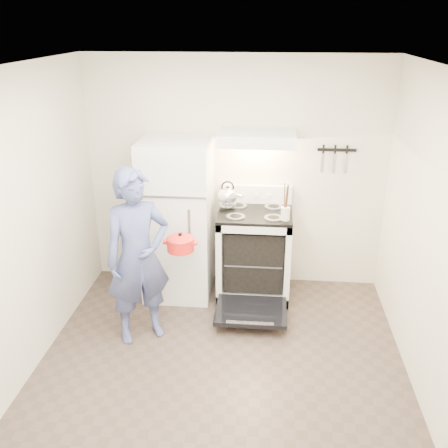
{
  "coord_description": "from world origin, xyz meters",
  "views": [
    {
      "loc": [
        0.36,
        -3.36,
        2.81
      ],
      "look_at": [
        -0.05,
        1.0,
        1.0
      ],
      "focal_mm": 40.0,
      "sensor_mm": 36.0,
      "label": 1
    }
  ],
  "objects_px": {
    "refrigerator": "(178,219)",
    "person": "(138,257)",
    "dutch_oven": "(180,245)",
    "stove_body": "(254,255)",
    "tea_kettle": "(228,195)"
  },
  "relations": [
    {
      "from": "refrigerator",
      "to": "stove_body",
      "type": "relative_size",
      "value": 1.85
    },
    {
      "from": "person",
      "to": "dutch_oven",
      "type": "distance_m",
      "value": 0.44
    },
    {
      "from": "refrigerator",
      "to": "dutch_oven",
      "type": "height_order",
      "value": "refrigerator"
    },
    {
      "from": "stove_body",
      "to": "refrigerator",
      "type": "bearing_deg",
      "value": -178.23
    },
    {
      "from": "stove_body",
      "to": "dutch_oven",
      "type": "height_order",
      "value": "dutch_oven"
    },
    {
      "from": "stove_body",
      "to": "dutch_oven",
      "type": "relative_size",
      "value": 2.82
    },
    {
      "from": "person",
      "to": "dutch_oven",
      "type": "xyz_separation_m",
      "value": [
        0.34,
        0.28,
        0.01
      ]
    },
    {
      "from": "tea_kettle",
      "to": "person",
      "type": "xyz_separation_m",
      "value": [
        -0.72,
        -0.98,
        -0.28
      ]
    },
    {
      "from": "tea_kettle",
      "to": "stove_body",
      "type": "bearing_deg",
      "value": -14.61
    },
    {
      "from": "refrigerator",
      "to": "stove_body",
      "type": "xyz_separation_m",
      "value": [
        0.81,
        0.02,
        -0.39
      ]
    },
    {
      "from": "stove_body",
      "to": "person",
      "type": "distance_m",
      "value": 1.41
    },
    {
      "from": "stove_body",
      "to": "person",
      "type": "bearing_deg",
      "value": -138.2
    },
    {
      "from": "refrigerator",
      "to": "tea_kettle",
      "type": "distance_m",
      "value": 0.58
    },
    {
      "from": "refrigerator",
      "to": "dutch_oven",
      "type": "bearing_deg",
      "value": -77.64
    },
    {
      "from": "refrigerator",
      "to": "person",
      "type": "bearing_deg",
      "value": -103.06
    }
  ]
}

